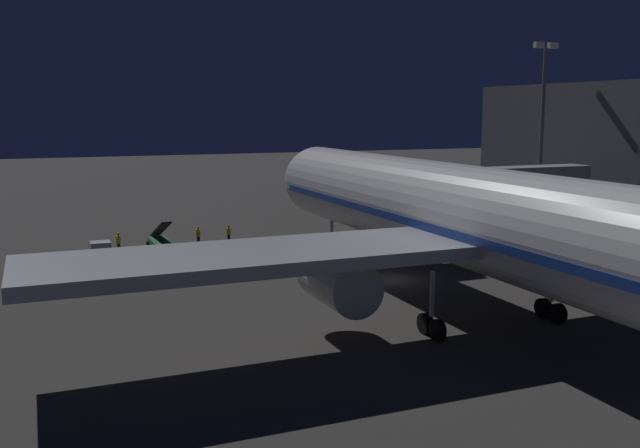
% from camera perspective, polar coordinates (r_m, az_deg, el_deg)
% --- Properties ---
extents(ground_plane, '(320.00, 320.00, 0.00)m').
position_cam_1_polar(ground_plane, '(53.27, 5.62, -4.53)').
color(ground_plane, '#383533').
extents(airliner_at_gate, '(51.82, 62.40, 21.01)m').
position_cam_1_polar(airliner_at_gate, '(41.10, 14.43, -0.11)').
color(airliner_at_gate, silver).
rests_on(airliner_at_gate, ground_plane).
extents(jet_bridge, '(22.09, 3.40, 7.78)m').
position_cam_1_polar(jet_bridge, '(64.15, 12.20, 3.29)').
color(jet_bridge, '#9E9E99').
rests_on(jet_bridge, ground_plane).
extents(apron_floodlight_mast, '(2.90, 0.50, 19.68)m').
position_cam_1_polar(apron_floodlight_mast, '(77.83, 17.68, 7.80)').
color(apron_floodlight_mast, '#59595E').
rests_on(apron_floodlight_mast, ground_plane).
extents(belt_loader, '(1.96, 7.64, 3.26)m').
position_cam_1_polar(belt_loader, '(65.14, -12.92, -1.44)').
color(belt_loader, '#287038').
rests_on(belt_loader, ground_plane).
extents(baggage_container_mid_row, '(1.65, 1.63, 1.68)m').
position_cam_1_polar(baggage_container_mid_row, '(62.10, -17.48, -2.15)').
color(baggage_container_mid_row, '#B7BABF').
rests_on(baggage_container_mid_row, ground_plane).
extents(ground_crew_by_belt_loader, '(0.40, 0.40, 1.79)m').
position_cam_1_polar(ground_crew_by_belt_loader, '(67.74, -7.46, -0.76)').
color(ground_crew_by_belt_loader, black).
rests_on(ground_crew_by_belt_loader, ground_plane).
extents(ground_crew_marshaller_fwd, '(0.40, 0.40, 1.81)m').
position_cam_1_polar(ground_crew_marshaller_fwd, '(65.40, -16.13, -1.40)').
color(ground_crew_marshaller_fwd, black).
rests_on(ground_crew_marshaller_fwd, ground_plane).
extents(ground_crew_under_port_wing, '(0.40, 0.40, 1.84)m').
position_cam_1_polar(ground_crew_under_port_wing, '(67.19, -9.91, -0.88)').
color(ground_crew_under_port_wing, black).
rests_on(ground_crew_under_port_wing, ground_plane).
extents(traffic_cone_nose_port, '(0.36, 0.36, 0.55)m').
position_cam_1_polar(traffic_cone_nose_port, '(68.59, 0.83, -1.17)').
color(traffic_cone_nose_port, orange).
rests_on(traffic_cone_nose_port, ground_plane).
extents(traffic_cone_nose_starboard, '(0.36, 0.36, 0.55)m').
position_cam_1_polar(traffic_cone_nose_starboard, '(67.00, -2.63, -1.42)').
color(traffic_cone_nose_starboard, orange).
rests_on(traffic_cone_nose_starboard, ground_plane).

